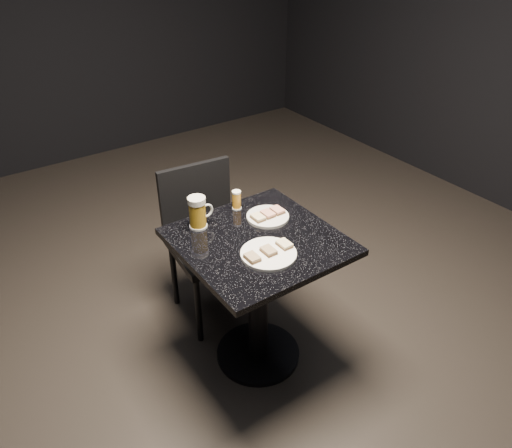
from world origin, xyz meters
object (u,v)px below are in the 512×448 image
Objects in this scene: plate_large at (269,254)px; table at (258,280)px; beer_tumbler at (237,200)px; chair at (206,234)px; beer_mug at (198,212)px; plate_small at (268,217)px.

plate_large is 0.28m from table.
chair is (-0.07, 0.22, -0.30)m from beer_tumbler.
beer_mug reaches higher than beer_tumbler.
beer_mug reaches higher than table.
beer_tumbler is at bearing 9.27° from beer_mug.
plate_large reaches higher than table.
table is at bearing -139.10° from plate_small.
plate_small is 0.34m from beer_mug.
beer_mug reaches higher than plate_large.
plate_small is 0.31m from table.
plate_large is 0.43m from beer_tumbler.
table is (0.04, 0.13, -0.25)m from plate_large.
table is 4.75× the size of beer_mug.
table is at bearing -90.15° from chair.
plate_large is at bearing -125.46° from plate_small.
plate_large is 0.40m from beer_mug.
chair is (0.17, 0.26, -0.33)m from beer_mug.
beer_tumbler is (0.07, 0.28, 0.29)m from table.
plate_large is 0.33× the size of table.
beer_mug is at bearing -170.73° from beer_tumbler.
plate_large is 2.51× the size of beer_tumbler.
beer_mug is (-0.31, 0.12, 0.07)m from plate_small.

